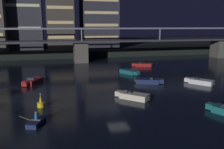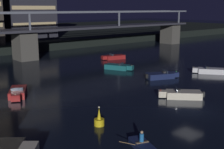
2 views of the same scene
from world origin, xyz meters
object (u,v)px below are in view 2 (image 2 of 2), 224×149
(speedboat_near_right, at_px, (161,76))
(dinghy_with_paddler, at_px, (142,145))
(river_bridge, at_px, (24,37))
(speedboat_mid_center, at_px, (114,57))
(speedboat_near_center, at_px, (18,93))
(channel_buoy, at_px, (99,120))
(speedboat_mid_right, at_px, (118,67))
(speedboat_far_center, at_px, (182,94))
(speedboat_far_left, at_px, (210,71))

(speedboat_near_right, height_order, dinghy_with_paddler, dinghy_with_paddler)
(river_bridge, relative_size, speedboat_near_right, 18.62)
(speedboat_near_right, bearing_deg, speedboat_mid_center, 72.56)
(speedboat_near_right, bearing_deg, river_bridge, 107.04)
(river_bridge, height_order, dinghy_with_paddler, river_bridge)
(dinghy_with_paddler, bearing_deg, speedboat_near_center, 94.95)
(river_bridge, distance_m, channel_buoy, 37.82)
(river_bridge, height_order, speedboat_mid_right, river_bridge)
(speedboat_near_right, xyz_separation_m, dinghy_with_paddler, (-18.13, -13.99, -0.14))
(river_bridge, relative_size, speedboat_mid_center, 18.16)
(speedboat_near_right, xyz_separation_m, channel_buoy, (-17.87, -8.48, 0.06))
(river_bridge, bearing_deg, speedboat_near_center, -115.75)
(speedboat_near_center, bearing_deg, river_bridge, 64.25)
(speedboat_near_right, bearing_deg, speedboat_mid_right, 93.75)
(speedboat_near_right, distance_m, dinghy_with_paddler, 22.90)
(dinghy_with_paddler, bearing_deg, speedboat_far_center, 25.75)
(speedboat_mid_center, relative_size, speedboat_far_center, 1.18)
(dinghy_with_paddler, bearing_deg, speedboat_near_right, 37.67)
(speedboat_mid_right, distance_m, channel_buoy, 24.57)
(speedboat_far_left, relative_size, dinghy_with_paddler, 1.65)
(speedboat_near_center, height_order, dinghy_with_paddler, dinghy_with_paddler)
(speedboat_near_right, bearing_deg, channel_buoy, -154.62)
(channel_buoy, bearing_deg, speedboat_near_right, 25.38)
(speedboat_far_center, bearing_deg, speedboat_near_center, 138.03)
(river_bridge, xyz_separation_m, speedboat_far_center, (2.96, -35.91, -4.10))
(speedboat_far_left, bearing_deg, speedboat_near_right, 163.38)
(speedboat_near_right, relative_size, dinghy_with_paddler, 1.80)
(speedboat_mid_right, xyz_separation_m, dinghy_with_paddler, (-17.54, -22.99, -0.14))
(speedboat_near_center, height_order, speedboat_mid_right, same)
(speedboat_mid_center, height_order, speedboat_far_left, same)
(speedboat_near_center, height_order, speedboat_near_right, same)
(speedboat_far_left, bearing_deg, river_bridge, 119.25)
(speedboat_mid_center, relative_size, dinghy_with_paddler, 1.84)
(speedboat_mid_right, xyz_separation_m, speedboat_far_left, (9.10, -11.53, 0.00))
(speedboat_far_center, relative_size, channel_buoy, 2.50)
(speedboat_mid_right, distance_m, speedboat_far_center, 17.68)
(speedboat_far_left, distance_m, dinghy_with_paddler, 29.00)
(channel_buoy, bearing_deg, speedboat_mid_right, 45.31)
(speedboat_mid_center, height_order, channel_buoy, channel_buoy)
(speedboat_mid_right, bearing_deg, speedboat_near_right, -86.25)
(speedboat_near_right, relative_size, speedboat_far_left, 1.09)
(river_bridge, bearing_deg, speedboat_mid_right, -67.18)
(speedboat_near_center, xyz_separation_m, speedboat_mid_right, (19.17, 4.23, 0.00))
(river_bridge, xyz_separation_m, dinghy_with_paddler, (-9.56, -41.95, -4.24))
(speedboat_far_center, height_order, channel_buoy, channel_buoy)
(speedboat_near_right, height_order, speedboat_far_left, same)
(speedboat_near_right, bearing_deg, speedboat_near_center, 166.44)
(speedboat_far_left, height_order, dinghy_with_paddler, dinghy_with_paddler)
(river_bridge, distance_m, speedboat_mid_right, 20.98)
(speedboat_near_center, xyz_separation_m, speedboat_far_left, (28.26, -7.30, 0.00))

